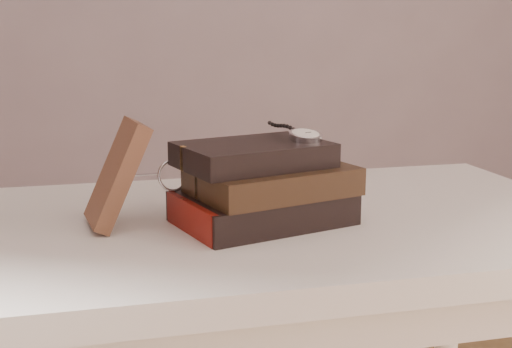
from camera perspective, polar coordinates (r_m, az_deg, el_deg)
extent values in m
cube|color=silver|center=(1.06, 2.29, -4.53)|extent=(1.00, 0.60, 0.04)
cube|color=white|center=(1.08, 2.27, -7.59)|extent=(0.88, 0.49, 0.08)
cylinder|color=white|center=(1.58, 15.84, -13.77)|extent=(0.05, 0.05, 0.71)
cube|color=black|center=(1.00, 0.55, -2.89)|extent=(0.28, 0.23, 0.05)
cube|color=#F7EECA|center=(1.01, 0.70, -2.87)|extent=(0.27, 0.21, 0.04)
cube|color=gold|center=(0.97, -6.19, -3.44)|extent=(0.01, 0.01, 0.05)
cube|color=maroon|center=(0.95, -5.53, -3.78)|extent=(0.05, 0.15, 0.05)
cube|color=black|center=(0.99, 1.39, -0.52)|extent=(0.26, 0.21, 0.04)
cube|color=#F7EECA|center=(1.00, 1.54, -0.51)|extent=(0.25, 0.20, 0.03)
cube|color=gold|center=(0.96, -4.95, -0.97)|extent=(0.01, 0.01, 0.04)
cube|color=black|center=(0.99, -0.23, 1.67)|extent=(0.24, 0.20, 0.04)
cube|color=#F7EECA|center=(0.99, -0.08, 1.68)|extent=(0.23, 0.18, 0.03)
cube|color=gold|center=(0.96, -6.19, 1.31)|extent=(0.01, 0.01, 0.04)
cube|color=#46281B|center=(1.00, -11.71, 0.02)|extent=(0.10, 0.11, 0.16)
cylinder|color=silver|center=(1.00, 4.23, 3.21)|extent=(0.06, 0.06, 0.02)
cylinder|color=white|center=(1.00, 4.23, 3.46)|extent=(0.05, 0.05, 0.01)
torus|color=silver|center=(1.00, 4.23, 3.43)|extent=(0.06, 0.06, 0.01)
cylinder|color=silver|center=(1.03, 3.32, 3.43)|extent=(0.01, 0.01, 0.01)
cube|color=black|center=(1.01, 4.04, 3.56)|extent=(0.00, 0.01, 0.00)
cube|color=black|center=(1.01, 4.47, 3.54)|extent=(0.01, 0.00, 0.00)
sphere|color=black|center=(1.03, 3.20, 3.80)|extent=(0.01, 0.01, 0.01)
sphere|color=black|center=(1.04, 2.93, 3.95)|extent=(0.01, 0.01, 0.01)
sphere|color=black|center=(1.05, 2.66, 4.06)|extent=(0.01, 0.01, 0.01)
sphere|color=black|center=(1.06, 2.40, 4.12)|extent=(0.01, 0.01, 0.01)
sphere|color=black|center=(1.07, 2.14, 4.12)|extent=(0.01, 0.01, 0.01)
sphere|color=black|center=(1.08, 1.89, 4.12)|extent=(0.01, 0.01, 0.01)
sphere|color=black|center=(1.09, 1.65, 4.15)|extent=(0.01, 0.01, 0.01)
sphere|color=black|center=(1.10, 1.40, 4.24)|extent=(0.01, 0.01, 0.01)
sphere|color=black|center=(1.11, 1.16, 4.37)|extent=(0.01, 0.01, 0.01)
torus|color=silver|center=(1.01, -7.08, -0.15)|extent=(0.05, 0.03, 0.05)
torus|color=silver|center=(1.03, -4.41, 0.16)|extent=(0.05, 0.03, 0.05)
cylinder|color=silver|center=(1.02, -5.73, 0.17)|extent=(0.01, 0.01, 0.00)
cylinder|color=silver|center=(1.05, -9.35, -0.05)|extent=(0.03, 0.11, 0.03)
cylinder|color=silver|center=(1.09, -4.60, 0.48)|extent=(0.03, 0.11, 0.03)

